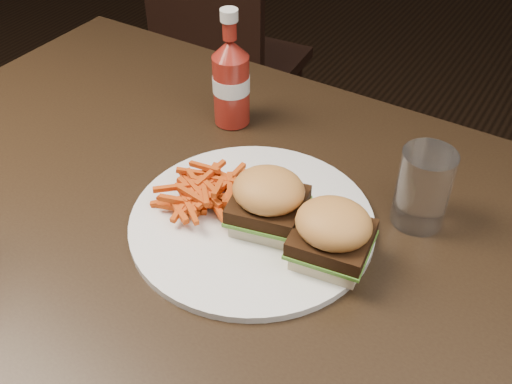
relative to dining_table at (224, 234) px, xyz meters
The scene contains 8 objects.
dining_table is the anchor object (origin of this frame).
chair_far 1.07m from the dining_table, 123.07° to the left, with size 0.36×0.36×0.03m, color black.
plate 0.05m from the dining_table, 29.49° to the left, with size 0.33×0.33×0.01m, color white.
sandwich_half_a 0.07m from the dining_table, 20.31° to the left, with size 0.08×0.08×0.02m, color beige.
sandwich_half_b 0.16m from the dining_table, ahead, with size 0.08×0.08×0.02m, color beige.
fries_pile 0.06m from the dining_table, 167.70° to the left, with size 0.10×0.10×0.04m, color #C73707, non-canonical shape.
ketchup_bottle 0.26m from the dining_table, 120.81° to the left, with size 0.06×0.06×0.12m, color maroon.
tumbler 0.27m from the dining_table, 33.87° to the left, with size 0.07×0.07×0.11m, color white.
Camera 1 is at (0.35, -0.47, 1.30)m, focal length 42.00 mm.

